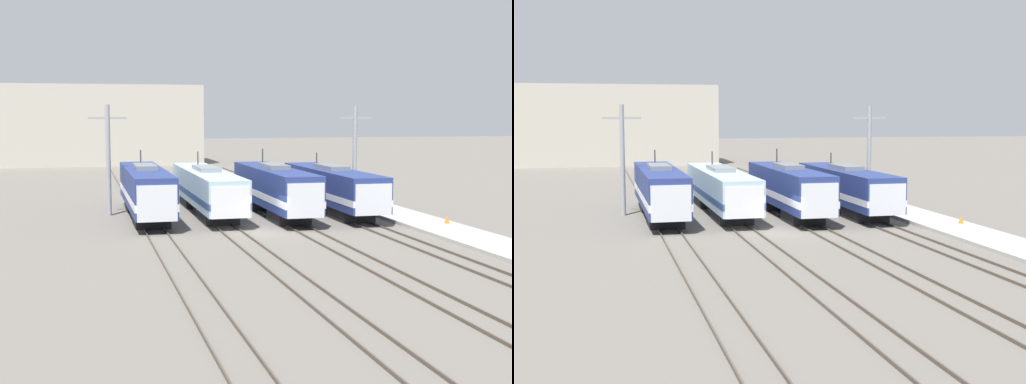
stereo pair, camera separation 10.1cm
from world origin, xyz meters
The scene contains 14 objects.
ground_plane centered at (0.00, 0.00, 0.00)m, with size 400.00×400.00×0.00m, color #666059.
rail_pair_far_left centered at (-7.77, 0.00, 0.07)m, with size 1.51×120.00×0.15m.
rail_pair_center_left centered at (-2.59, 0.00, 0.07)m, with size 1.51×120.00×0.15m.
rail_pair_center_right centered at (2.59, 0.00, 0.07)m, with size 1.51×120.00×0.15m.
rail_pair_far_right centered at (7.77, 0.00, 0.07)m, with size 1.51×120.00×0.15m.
locomotive_far_left centered at (-7.77, 8.95, 2.19)m, with size 3.04×18.45×5.24m.
locomotive_center_left centered at (-2.59, 10.01, 2.04)m, with size 3.12×19.97×4.97m.
locomotive_center_right centered at (2.59, 7.50, 2.17)m, with size 3.02×17.23×5.30m.
locomotive_far_right centered at (7.77, 8.09, 2.07)m, with size 3.09×18.01×4.86m.
catenary_tower_left centered at (-10.57, 11.05, 4.72)m, with size 3.09×0.38×9.04m.
catenary_tower_right centered at (10.82, 11.05, 4.72)m, with size 3.09×0.38×9.04m.
platform centered at (12.26, 0.00, 0.13)m, with size 4.00×120.00×0.26m.
traffic_cone centered at (13.36, -0.98, 0.53)m, with size 0.38×0.38×0.55m.
depot_building centered at (-14.14, 73.80, 6.53)m, with size 42.04×13.04×13.06m.
Camera 1 is at (-12.71, -48.02, 8.20)m, focal length 50.00 mm.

